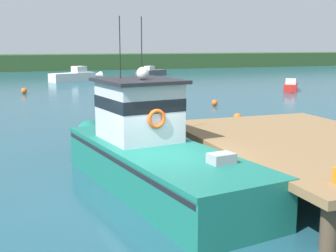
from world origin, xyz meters
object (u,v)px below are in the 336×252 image
at_px(moored_boat_mid_harbor, 76,76).
at_px(moored_boat_far_right, 151,72).
at_px(mooring_buoy_inshore, 215,103).
at_px(main_fishing_boat, 149,150).
at_px(mooring_buoy_channel_marker, 24,91).
at_px(mooring_buoy_outer, 237,117).
at_px(moored_boat_near_channel, 291,87).
at_px(moored_boat_outer_mooring, 133,89).

distance_m(moored_boat_mid_harbor, moored_boat_far_right, 11.66).
bearing_deg(moored_boat_mid_harbor, mooring_buoy_inshore, -75.97).
bearing_deg(main_fishing_boat, mooring_buoy_channel_marker, 95.72).
height_order(mooring_buoy_inshore, mooring_buoy_outer, mooring_buoy_outer).
height_order(main_fishing_boat, mooring_buoy_inshore, main_fishing_boat).
height_order(moored_boat_near_channel, mooring_buoy_channel_marker, moored_boat_near_channel).
bearing_deg(moored_boat_far_right, mooring_buoy_outer, -99.88).
xyz_separation_m(moored_boat_outer_mooring, mooring_buoy_channel_marker, (-8.24, 3.38, -0.17)).
height_order(moored_boat_near_channel, moored_boat_far_right, moored_boat_far_right).
xyz_separation_m(moored_boat_outer_mooring, moored_boat_far_right, (7.85, 20.23, 0.02)).
xyz_separation_m(moored_boat_mid_harbor, mooring_buoy_outer, (4.30, -29.06, -0.33)).
xyz_separation_m(moored_boat_mid_harbor, moored_boat_outer_mooring, (2.46, -14.80, -0.14)).
height_order(moored_boat_outer_mooring, mooring_buoy_inshore, moored_boat_outer_mooring).
relative_size(moored_boat_outer_mooring, moored_boat_far_right, 0.95).
bearing_deg(moored_boat_far_right, moored_boat_outer_mooring, -111.22).
bearing_deg(moored_boat_far_right, mooring_buoy_channel_marker, -133.69).
height_order(moored_boat_outer_mooring, moored_boat_near_channel, moored_boat_outer_mooring).
relative_size(moored_boat_mid_harbor, mooring_buoy_channel_marker, 12.93).
xyz_separation_m(moored_boat_mid_harbor, mooring_buoy_channel_marker, (-5.79, -11.42, -0.31)).
bearing_deg(mooring_buoy_outer, moored_boat_near_channel, 46.42).
bearing_deg(mooring_buoy_inshore, moored_boat_near_channel, 32.10).
relative_size(main_fishing_boat, moored_boat_near_channel, 2.58).
bearing_deg(moored_boat_mid_harbor, moored_boat_outer_mooring, -80.57).
bearing_deg(mooring_buoy_channel_marker, moored_boat_far_right, 46.31).
relative_size(main_fishing_boat, moored_boat_far_right, 2.12).
relative_size(moored_boat_near_channel, moored_boat_far_right, 0.82).
bearing_deg(main_fishing_boat, mooring_buoy_inshore, 58.36).
distance_m(main_fishing_boat, moored_boat_outer_mooring, 23.54).
xyz_separation_m(mooring_buoy_channel_marker, mooring_buoy_inshore, (11.57, -11.72, -0.04)).
distance_m(moored_boat_far_right, mooring_buoy_inshore, 28.93).
bearing_deg(main_fishing_boat, moored_boat_outer_mooring, 76.19).
distance_m(mooring_buoy_channel_marker, mooring_buoy_inshore, 16.47).
bearing_deg(moored_boat_outer_mooring, mooring_buoy_channel_marker, 157.71).
relative_size(main_fishing_boat, moored_boat_mid_harbor, 1.60).
bearing_deg(moored_boat_outer_mooring, main_fishing_boat, -103.81).
relative_size(mooring_buoy_channel_marker, mooring_buoy_outer, 1.08).
xyz_separation_m(moored_boat_far_right, mooring_buoy_outer, (-6.01, -34.49, -0.20)).
relative_size(main_fishing_boat, moored_boat_outer_mooring, 2.23).
height_order(main_fishing_boat, moored_boat_far_right, main_fishing_boat).
bearing_deg(moored_boat_mid_harbor, main_fishing_boat, -94.80).
xyz_separation_m(main_fishing_boat, mooring_buoy_inshore, (8.94, 14.51, -0.81)).
distance_m(main_fishing_boat, mooring_buoy_channel_marker, 26.38).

